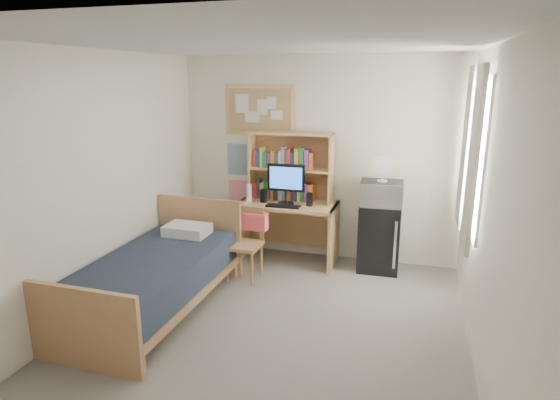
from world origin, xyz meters
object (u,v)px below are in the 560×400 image
(mini_fridge, at_px, (379,237))
(speaker_left, at_px, (263,196))
(desk, at_px, (287,232))
(bed, at_px, (154,284))
(desk_fan, at_px, (383,169))
(bulletin_board, at_px, (260,110))
(desk_chair, at_px, (244,245))
(speaker_right, at_px, (309,199))
(microwave, at_px, (382,193))
(monitor, at_px, (286,184))

(mini_fridge, bearing_deg, speaker_left, -177.10)
(desk, xyz_separation_m, speaker_left, (-0.30, -0.06, 0.48))
(bed, height_order, speaker_left, speaker_left)
(desk_fan, bearing_deg, speaker_left, -177.89)
(bulletin_board, bearing_deg, desk_chair, -82.83)
(speaker_right, distance_m, microwave, 0.88)
(mini_fridge, relative_size, desk_fan, 2.79)
(monitor, bearing_deg, desk_fan, 5.50)
(mini_fridge, distance_m, speaker_left, 1.53)
(bed, distance_m, speaker_right, 2.12)
(bed, distance_m, desk_fan, 2.90)
(microwave, bearing_deg, desk_chair, -156.20)
(desk_chair, xyz_separation_m, desk_fan, (1.50, 0.73, 0.85))
(desk, distance_m, desk_chair, 0.76)
(desk, bearing_deg, speaker_left, -168.69)
(bulletin_board, distance_m, desk_fan, 1.77)
(desk_chair, height_order, monitor, monitor)
(desk_chair, relative_size, monitor, 1.68)
(speaker_right, relative_size, microwave, 0.33)
(speaker_left, bearing_deg, desk_chair, -93.50)
(desk_chair, bearing_deg, desk, 64.69)
(desk, height_order, desk_chair, desk_chair)
(microwave, bearing_deg, bulletin_board, 168.56)
(speaker_right, height_order, microwave, microwave)
(microwave, bearing_deg, speaker_right, -174.86)
(desk, relative_size, mini_fridge, 1.50)
(speaker_left, bearing_deg, desk, 11.31)
(desk, distance_m, monitor, 0.65)
(bed, bearing_deg, bulletin_board, 76.97)
(monitor, height_order, microwave, monitor)
(desk_chair, relative_size, speaker_left, 5.07)
(speaker_left, height_order, microwave, microwave)
(desk_chair, bearing_deg, mini_fridge, 27.77)
(desk_fan, bearing_deg, desk, -179.71)
(bulletin_board, xyz_separation_m, bed, (-0.48, -1.99, -1.64))
(desk_chair, bearing_deg, desk_fan, 27.14)
(monitor, bearing_deg, bed, -120.23)
(speaker_left, bearing_deg, desk_fan, 4.38)
(bed, relative_size, speaker_left, 12.34)
(bulletin_board, xyz_separation_m, monitor, (0.47, -0.38, -0.88))
(desk, height_order, bed, desk)
(desk_chair, height_order, speaker_left, speaker_left)
(desk_chair, relative_size, speaker_right, 5.14)
(bulletin_board, relative_size, mini_fridge, 1.12)
(mini_fridge, bearing_deg, desk, -178.72)
(monitor, distance_m, desk_fan, 1.19)
(monitor, height_order, desk_fan, desk_fan)
(desk_chair, relative_size, bed, 0.41)
(bulletin_board, bearing_deg, speaker_right, -26.28)
(desk, relative_size, desk_fan, 4.17)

